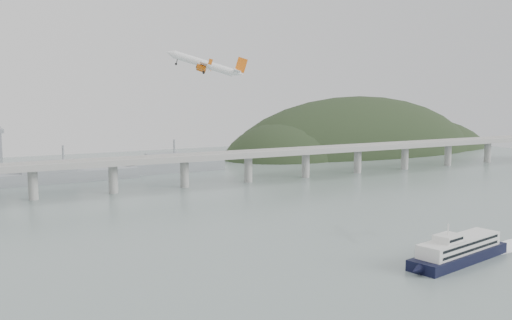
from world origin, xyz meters
TOP-DOWN VIEW (x-y plane):
  - ground at (0.00, 0.00)m, footprint 900.00×900.00m
  - bridge at (-1.15, 200.00)m, footprint 800.00×22.00m
  - headland at (285.18, 331.75)m, footprint 365.00×155.00m
  - ferry at (52.69, -19.77)m, footprint 87.40×29.87m
  - airliner at (-17.64, 71.74)m, footprint 36.30×34.19m

SIDE VIEW (x-z plane):
  - headland at x=285.18m, z-range -97.34..58.66m
  - ground at x=0.00m, z-range 0.00..0.00m
  - ferry at x=52.69m, z-range -3.82..12.86m
  - bridge at x=-1.15m, z-range 5.70..29.60m
  - airliner at x=-17.64m, z-range 72.91..87.11m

